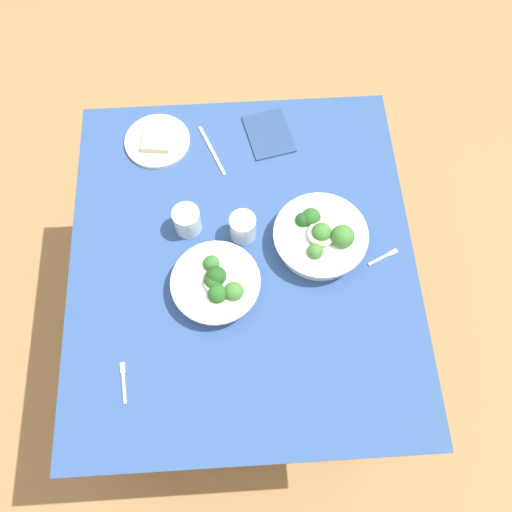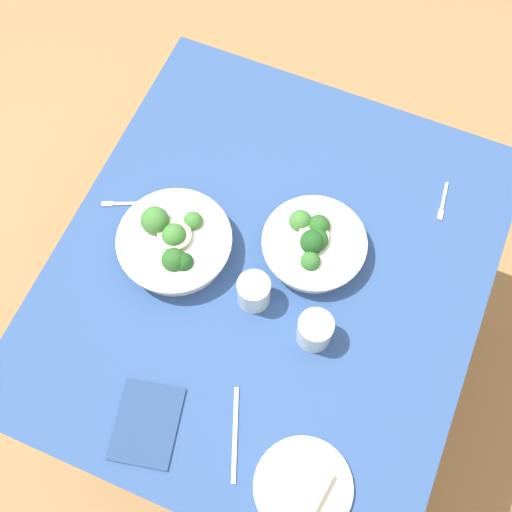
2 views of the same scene
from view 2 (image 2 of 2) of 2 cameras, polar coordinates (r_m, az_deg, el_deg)
name	(u,v)px [view 2 (image 2 of 2)]	position (r m, az deg, el deg)	size (l,w,h in m)	color
ground_plane	(265,356)	(2.31, 0.74, -8.39)	(6.00, 6.00, 0.00)	#9E7547
dining_table	(268,291)	(1.73, 0.98, -2.93)	(1.14, 1.00, 0.73)	#2D4C84
broccoli_bowl_far	(313,244)	(1.61, 4.84, 1.03)	(0.25, 0.25, 0.09)	white
broccoli_bowl_near	(174,243)	(1.62, -6.88, 1.13)	(0.27, 0.27, 0.11)	white
bread_side_plate	(303,487)	(1.49, 4.00, -18.80)	(0.21, 0.21, 0.03)	silver
water_glass_center	(315,330)	(1.53, 4.97, -6.25)	(0.08, 0.08, 0.09)	silver
water_glass_side	(254,292)	(1.55, -0.19, -3.02)	(0.08, 0.08, 0.09)	silver
fork_by_far_bowl	(443,203)	(1.76, 15.43, 4.33)	(0.11, 0.02, 0.00)	#B7B7BC
fork_by_near_bowl	(119,204)	(1.73, -11.42, 4.32)	(0.05, 0.09, 0.00)	#B7B7BC
table_knife_left	(235,434)	(1.51, -1.78, -14.77)	(0.20, 0.01, 0.00)	#B7B7BC
napkin_folded_upper	(147,423)	(1.53, -9.17, -13.73)	(0.18, 0.13, 0.01)	navy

